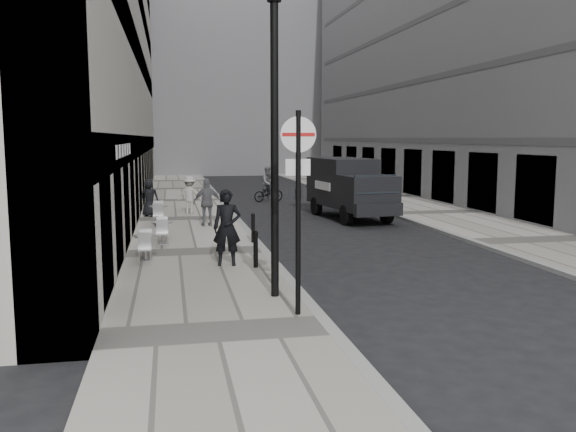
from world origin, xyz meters
The scene contains 19 objects.
ground centered at (0.00, 0.00, 0.00)m, with size 120.00×120.00×0.00m, color black.
sidewalk centered at (-2.00, 18.00, 0.06)m, with size 4.00×60.00×0.12m, color #ACA59C.
far_sidewalk centered at (9.00, 18.00, 0.06)m, with size 4.00×60.00×0.12m, color #ACA59C.
building_left centered at (-6.00, 24.50, 9.00)m, with size 4.00×45.00×18.00m, color #B4B0A4.
building_right centered at (14.00, 24.50, 10.00)m, with size 6.00×45.00×20.00m, color slate.
building_far centered at (1.50, 56.00, 11.00)m, with size 24.00×16.00×22.00m, color slate.
walking_man centered at (-1.30, 8.18, 1.12)m, with size 0.73×0.48×2.00m, color black.
sign_post centered at (-0.40, 3.44, 2.57)m, with size 0.66×0.15×3.83m.
lamppost centered at (-0.60, 4.86, 3.67)m, with size 0.29×0.29×6.39m.
bollard_near centered at (-0.15, 11.57, 0.56)m, with size 0.12×0.12×0.88m, color black.
bollard_far centered at (-0.60, 7.78, 0.57)m, with size 0.12×0.12×0.90m, color black.
panel_van centered at (4.78, 17.48, 1.45)m, with size 2.62×5.64×2.57m.
cyclist centered at (2.53, 25.03, 0.74)m, with size 1.87×1.20×1.91m.
pedestrian_a centered at (-1.35, 15.52, 1.02)m, with size 1.06×0.44×1.81m, color slate.
pedestrian_b centered at (-1.89, 19.35, 0.96)m, with size 1.08×0.62×1.68m, color #B4ADA6.
pedestrian_c centered at (-3.60, 18.85, 0.93)m, with size 0.79×0.51×1.61m, color black.
cafe_table_near centered at (-3.43, 9.21, 0.53)m, with size 0.64×1.44×0.82m.
cafe_table_mid centered at (-3.18, 15.87, 0.58)m, with size 0.71×1.60×0.91m.
cafe_table_far centered at (-3.00, 11.80, 0.54)m, with size 0.64×1.45×0.83m.
Camera 1 is at (-2.74, -7.57, 3.45)m, focal length 38.00 mm.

